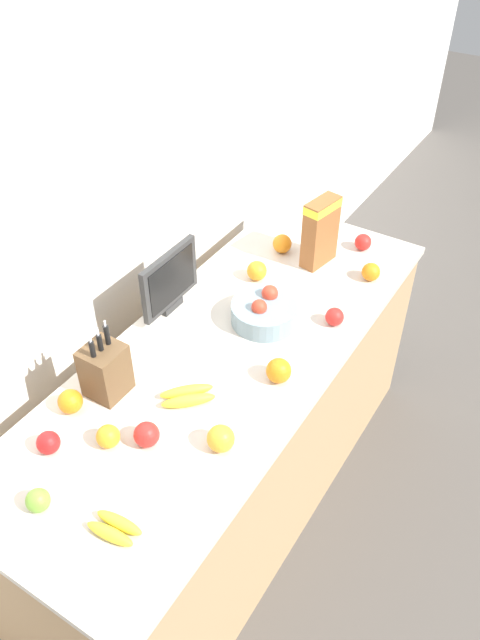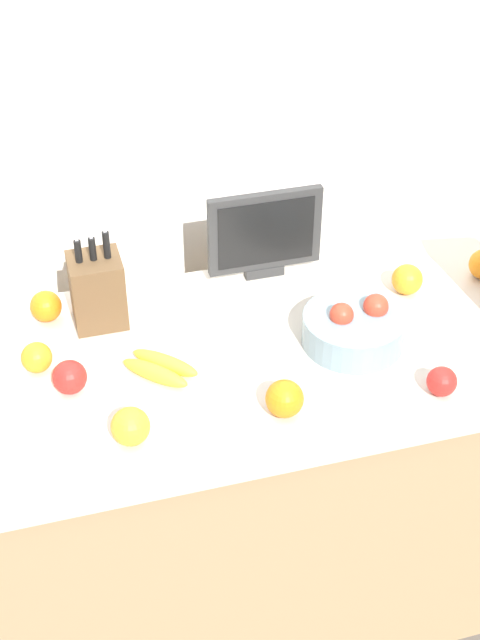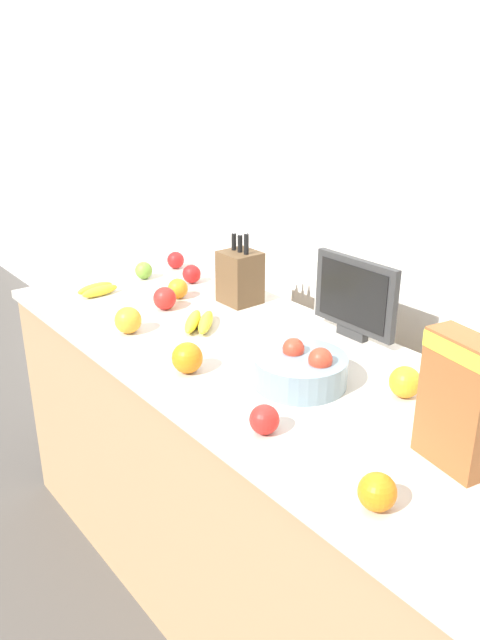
{
  "view_description": "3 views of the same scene",
  "coord_description": "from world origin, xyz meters",
  "px_view_note": "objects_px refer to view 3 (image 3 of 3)",
  "views": [
    {
      "loc": [
        -1.42,
        -0.94,
        2.49
      ],
      "look_at": [
        0.09,
        0.0,
        0.99
      ],
      "focal_mm": 35.0,
      "sensor_mm": 36.0,
      "label": 1
    },
    {
      "loc": [
        -0.55,
        -1.67,
        2.34
      ],
      "look_at": [
        -0.08,
        0.0,
        1.02
      ],
      "focal_mm": 50.0,
      "sensor_mm": 36.0,
      "label": 2
    },
    {
      "loc": [
        1.31,
        -1.1,
        1.73
      ],
      "look_at": [
        -0.06,
        -0.03,
        1.02
      ],
      "focal_mm": 35.0,
      "sensor_mm": 36.0,
      "label": 3
    }
  ],
  "objects_px": {
    "small_monitor": "(355,296)",
    "orange_mid_right": "(128,320)",
    "orange_mid_left": "(228,280)",
    "orange_front_right": "(187,358)",
    "cereal_box": "(460,397)",
    "banana_bunch_right": "(199,322)",
    "apple_middle": "(176,260)",
    "orange_near_bowl": "(405,382)",
    "apple_rightmost": "(192,274)",
    "apple_near_bananas": "(264,420)",
    "apple_by_knife_block": "(165,298)",
    "fruit_bowl": "(301,369)",
    "banana_bunch_left": "(97,290)",
    "orange_front_center": "(178,289)",
    "orange_by_cereal": "(377,492)",
    "apple_rear": "(144,270)",
    "knife_block": "(240,277)"
  },
  "relations": [
    {
      "from": "banana_bunch_right",
      "to": "apple_near_bananas",
      "type": "height_order",
      "value": "apple_near_bananas"
    },
    {
      "from": "banana_bunch_right",
      "to": "apple_near_bananas",
      "type": "distance_m",
      "value": 0.67
    },
    {
      "from": "apple_rightmost",
      "to": "orange_near_bowl",
      "type": "xyz_separation_m",
      "value": [
        1.12,
        -0.08,
        0.01
      ]
    },
    {
      "from": "cereal_box",
      "to": "small_monitor",
      "type": "bearing_deg",
      "value": 160.56
    },
    {
      "from": "small_monitor",
      "to": "orange_mid_right",
      "type": "height_order",
      "value": "small_monitor"
    },
    {
      "from": "apple_middle",
      "to": "orange_by_cereal",
      "type": "bearing_deg",
      "value": -19.03
    },
    {
      "from": "apple_near_bananas",
      "to": "orange_front_right",
      "type": "distance_m",
      "value": 0.38
    },
    {
      "from": "orange_front_center",
      "to": "apple_by_knife_block",
      "type": "bearing_deg",
      "value": -55.58
    },
    {
      "from": "apple_middle",
      "to": "orange_front_center",
      "type": "relative_size",
      "value": 0.96
    },
    {
      "from": "banana_bunch_right",
      "to": "banana_bunch_left",
      "type": "bearing_deg",
      "value": -166.76
    },
    {
      "from": "orange_near_bowl",
      "to": "orange_mid_left",
      "type": "relative_size",
      "value": 1.02
    },
    {
      "from": "fruit_bowl",
      "to": "banana_bunch_right",
      "type": "relative_size",
      "value": 1.35
    },
    {
      "from": "orange_front_right",
      "to": "apple_middle",
      "type": "bearing_deg",
      "value": 149.25
    },
    {
      "from": "banana_bunch_left",
      "to": "orange_mid_left",
      "type": "relative_size",
      "value": 1.87
    },
    {
      "from": "knife_block",
      "to": "fruit_bowl",
      "type": "distance_m",
      "value": 0.66
    },
    {
      "from": "apple_rightmost",
      "to": "orange_by_cereal",
      "type": "xyz_separation_m",
      "value": [
        1.38,
        -0.49,
        0.0
      ]
    },
    {
      "from": "fruit_bowl",
      "to": "banana_bunch_right",
      "type": "bearing_deg",
      "value": 179.12
    },
    {
      "from": "small_monitor",
      "to": "apple_by_knife_block",
      "type": "height_order",
      "value": "small_monitor"
    },
    {
      "from": "cereal_box",
      "to": "orange_mid_right",
      "type": "relative_size",
      "value": 3.42
    },
    {
      "from": "fruit_bowl",
      "to": "orange_front_center",
      "type": "xyz_separation_m",
      "value": [
        -0.78,
        0.11,
        -0.01
      ]
    },
    {
      "from": "cereal_box",
      "to": "apple_middle",
      "type": "distance_m",
      "value": 1.61
    },
    {
      "from": "banana_bunch_left",
      "to": "orange_mid_left",
      "type": "height_order",
      "value": "orange_mid_left"
    },
    {
      "from": "apple_middle",
      "to": "orange_near_bowl",
      "type": "height_order",
      "value": "orange_near_bowl"
    },
    {
      "from": "knife_block",
      "to": "orange_near_bowl",
      "type": "distance_m",
      "value": 0.84
    },
    {
      "from": "cereal_box",
      "to": "orange_near_bowl",
      "type": "height_order",
      "value": "cereal_box"
    },
    {
      "from": "apple_rightmost",
      "to": "apple_by_knife_block",
      "type": "height_order",
      "value": "apple_by_knife_block"
    },
    {
      "from": "fruit_bowl",
      "to": "orange_front_right",
      "type": "bearing_deg",
      "value": -140.68
    },
    {
      "from": "banana_bunch_right",
      "to": "orange_front_center",
      "type": "distance_m",
      "value": 0.3
    },
    {
      "from": "fruit_bowl",
      "to": "apple_near_bananas",
      "type": "height_order",
      "value": "fruit_bowl"
    },
    {
      "from": "apple_rightmost",
      "to": "orange_mid_left",
      "type": "bearing_deg",
      "value": 20.81
    },
    {
      "from": "orange_by_cereal",
      "to": "apple_rightmost",
      "type": "bearing_deg",
      "value": 160.39
    },
    {
      "from": "apple_middle",
      "to": "apple_rear",
      "type": "bearing_deg",
      "value": -77.59
    },
    {
      "from": "apple_middle",
      "to": "banana_bunch_left",
      "type": "bearing_deg",
      "value": -77.1
    },
    {
      "from": "fruit_bowl",
      "to": "orange_mid_right",
      "type": "height_order",
      "value": "fruit_bowl"
    },
    {
      "from": "apple_rear",
      "to": "apple_rightmost",
      "type": "xyz_separation_m",
      "value": [
        0.16,
        0.13,
        0.0
      ]
    },
    {
      "from": "apple_by_knife_block",
      "to": "orange_near_bowl",
      "type": "bearing_deg",
      "value": 9.66
    },
    {
      "from": "apple_near_bananas",
      "to": "apple_rear",
      "type": "distance_m",
      "value": 1.25
    },
    {
      "from": "cereal_box",
      "to": "banana_bunch_right",
      "type": "xyz_separation_m",
      "value": [
        -0.97,
        0.0,
        -0.14
      ]
    },
    {
      "from": "apple_rear",
      "to": "orange_by_cereal",
      "type": "xyz_separation_m",
      "value": [
        1.54,
        -0.36,
        0.0
      ]
    },
    {
      "from": "orange_mid_left",
      "to": "orange_front_right",
      "type": "xyz_separation_m",
      "value": [
        0.49,
        -0.51,
        0.0
      ]
    },
    {
      "from": "banana_bunch_right",
      "to": "orange_near_bowl",
      "type": "relative_size",
      "value": 2.26
    },
    {
      "from": "banana_bunch_right",
      "to": "apple_near_bananas",
      "type": "bearing_deg",
      "value": -21.44
    },
    {
      "from": "knife_block",
      "to": "orange_front_center",
      "type": "relative_size",
      "value": 3.79
    },
    {
      "from": "apple_by_knife_block",
      "to": "apple_middle",
      "type": "height_order",
      "value": "apple_by_knife_block"
    },
    {
      "from": "banana_bunch_right",
      "to": "apple_rightmost",
      "type": "xyz_separation_m",
      "value": [
        -0.4,
        0.24,
        0.02
      ]
    },
    {
      "from": "knife_block",
      "to": "orange_mid_left",
      "type": "bearing_deg",
      "value": 161.72
    },
    {
      "from": "apple_by_knife_block",
      "to": "banana_bunch_right",
      "type": "bearing_deg",
      "value": 0.01
    },
    {
      "from": "banana_bunch_left",
      "to": "orange_front_center",
      "type": "relative_size",
      "value": 2.02
    },
    {
      "from": "fruit_bowl",
      "to": "orange_near_bowl",
      "type": "xyz_separation_m",
      "value": [
        0.22,
        0.17,
        -0.0
      ]
    },
    {
      "from": "apple_near_bananas",
      "to": "apple_middle",
      "type": "distance_m",
      "value": 1.35
    }
  ]
}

